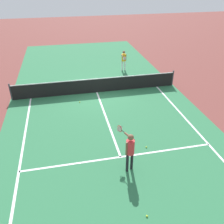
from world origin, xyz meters
TOP-DOWN VIEW (x-y plane):
  - ground_plane at (0.00, 0.00)m, footprint 60.00×60.00m
  - court_surface_inbounds at (0.00, 0.00)m, footprint 10.62×24.40m
  - line_sideline_left at (-4.11, -5.95)m, footprint 0.10×11.89m
  - line_sideline_right at (4.11, -5.95)m, footprint 0.10×11.89m
  - line_service_near at (0.00, -6.40)m, footprint 8.22×0.10m
  - line_center_service at (0.00, -3.20)m, footprint 0.10×6.40m
  - net at (0.00, 0.00)m, footprint 10.46×0.09m
  - player_near at (0.14, -7.17)m, footprint 0.50×1.21m
  - player_far at (2.67, 3.47)m, footprint 0.51×1.17m
  - tennis_ball_near_net at (-1.21, -1.16)m, footprint 0.07×0.07m
  - tennis_ball_mid_court at (1.27, -6.03)m, footprint 0.07×0.07m
  - tennis_ball_by_baseline at (0.13, -9.36)m, footprint 0.07×0.07m

SIDE VIEW (x-z plane):
  - ground_plane at x=0.00m, z-range 0.00..0.00m
  - court_surface_inbounds at x=0.00m, z-range 0.00..0.00m
  - line_sideline_left at x=-4.11m, z-range 0.00..0.01m
  - line_sideline_right at x=4.11m, z-range 0.00..0.01m
  - line_service_near at x=0.00m, z-range 0.00..0.01m
  - line_center_service at x=0.00m, z-range 0.00..0.01m
  - tennis_ball_near_net at x=-1.21m, z-range 0.00..0.07m
  - tennis_ball_mid_court at x=1.27m, z-range 0.00..0.07m
  - tennis_ball_by_baseline at x=0.13m, z-range 0.00..0.07m
  - net at x=0.00m, z-range -0.04..1.03m
  - player_far at x=2.67m, z-range 0.18..1.72m
  - player_near at x=0.14m, z-range 0.21..1.91m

